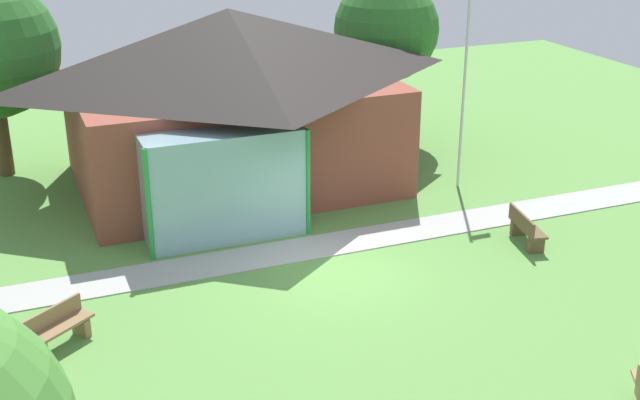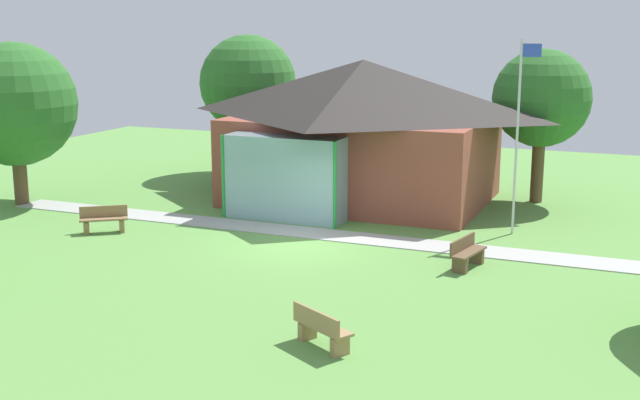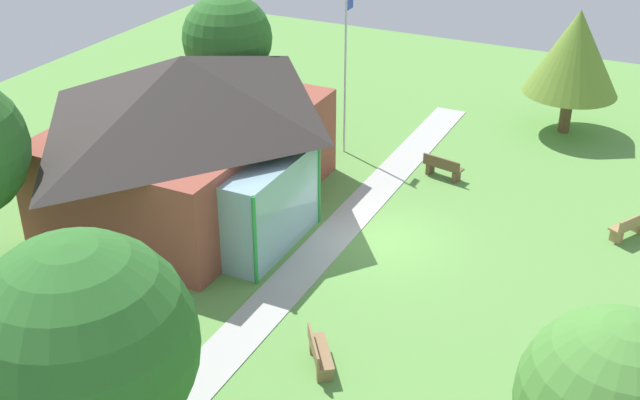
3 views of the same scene
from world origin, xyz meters
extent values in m
plane|color=#609947|center=(0.00, 0.00, 0.00)|extent=(44.00, 44.00, 0.00)
cube|color=brown|center=(-0.51, 6.78, 1.59)|extent=(9.12, 6.69, 3.18)
pyramid|color=#2D2826|center=(-0.51, 6.78, 4.22)|extent=(10.12, 7.69, 2.07)
cube|color=#8CB2BF|center=(-1.87, 2.84, 1.43)|extent=(4.10, 1.20, 2.87)
cylinder|color=green|center=(-3.92, 2.24, 1.43)|extent=(0.12, 0.12, 2.87)
cylinder|color=green|center=(0.18, 2.24, 1.43)|extent=(0.12, 0.12, 2.87)
cube|color=#ADADA8|center=(0.00, 1.37, 0.01)|extent=(23.45, 1.39, 0.03)
cylinder|color=silver|center=(5.65, 3.82, 3.06)|extent=(0.08, 0.08, 6.12)
cube|color=blue|center=(5.95, 3.82, 5.77)|extent=(0.60, 0.02, 0.40)
cube|color=brown|center=(5.17, -0.41, 0.45)|extent=(0.73, 1.56, 0.06)
cube|color=brown|center=(5.28, 0.13, 0.20)|extent=(0.42, 0.24, 0.39)
cube|color=brown|center=(5.06, -0.95, 0.20)|extent=(0.42, 0.24, 0.39)
cube|color=brown|center=(4.99, -0.37, 0.66)|extent=(0.36, 1.48, 0.36)
cube|color=#9E7A51|center=(3.63, -7.10, 0.45)|extent=(1.52, 1.13, 0.06)
cube|color=#9E7A51|center=(3.16, -6.83, 0.20)|extent=(0.34, 0.43, 0.39)
cube|color=#9E7A51|center=(4.11, -7.38, 0.20)|extent=(0.34, 0.43, 0.39)
cube|color=#9E7A51|center=(3.54, -7.27, 0.66)|extent=(1.33, 0.80, 0.36)
cube|color=olive|center=(-6.44, -1.09, 0.45)|extent=(1.47, 1.24, 0.06)
cube|color=olive|center=(-6.00, -0.76, 0.20)|extent=(0.36, 0.42, 0.39)
cube|color=olive|center=(-6.89, -1.41, 0.20)|extent=(0.36, 0.42, 0.39)
cube|color=olive|center=(-6.55, -0.93, 0.66)|extent=(1.25, 0.93, 0.36)
cylinder|color=brown|center=(-6.99, 10.04, 1.21)|extent=(0.49, 0.49, 2.41)
sphere|color=#2D6B28|center=(-6.99, 10.04, 3.99)|extent=(4.20, 4.20, 4.20)
cylinder|color=brown|center=(-11.92, 1.26, 1.01)|extent=(0.50, 0.50, 2.01)
sphere|color=#2D6B28|center=(-11.92, 1.26, 3.69)|extent=(4.49, 4.49, 4.49)
cylinder|color=brown|center=(5.64, 8.97, 1.27)|extent=(0.46, 0.46, 2.54)
sphere|color=#2D6B28|center=(5.64, 8.97, 3.88)|extent=(3.59, 3.59, 3.59)
camera|label=1|loc=(-6.93, -16.28, 8.95)|focal=46.27mm
camera|label=2|loc=(9.72, -21.86, 6.61)|focal=45.98mm
camera|label=3|loc=(-20.89, -8.15, 13.28)|focal=45.54mm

